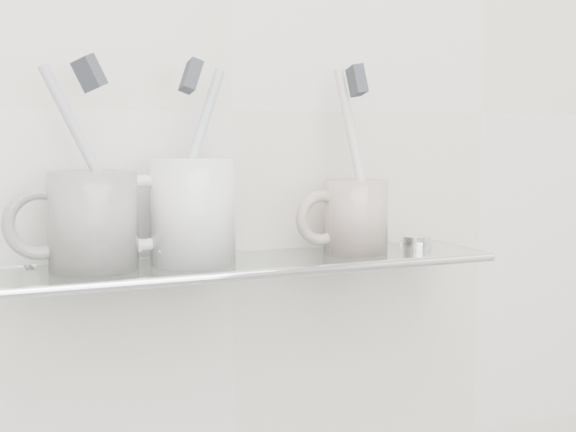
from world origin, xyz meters
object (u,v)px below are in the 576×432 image
mug_left (93,221)px  mug_right (356,216)px  mug_center (193,211)px  shelf_glass (253,264)px

mug_left → mug_right: (0.27, 0.00, -0.01)m
mug_center → mug_right: size_ratio=1.33×
shelf_glass → mug_left: 0.16m
shelf_glass → mug_left: (-0.16, 0.00, 0.05)m
mug_center → mug_left: bearing=-165.9°
shelf_glass → mug_left: mug_left is taller
shelf_glass → mug_left: size_ratio=5.44×
mug_left → mug_right: size_ratio=1.20×
mug_center → shelf_glass: bearing=9.3°
mug_left → mug_center: size_ratio=0.90×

